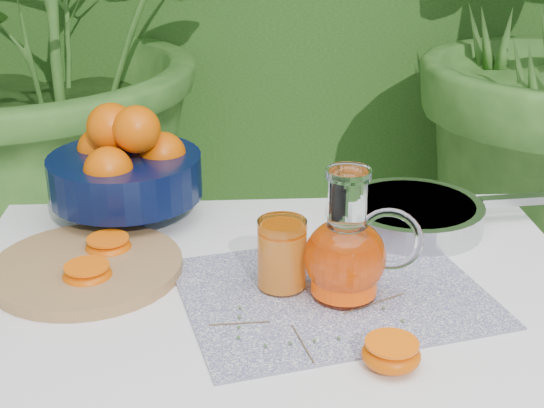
{
  "coord_description": "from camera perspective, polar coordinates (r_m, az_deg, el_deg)",
  "views": [
    {
      "loc": [
        -0.19,
        -1.1,
        1.33
      ],
      "look_at": [
        -0.13,
        -0.04,
        0.88
      ],
      "focal_mm": 50.0,
      "sensor_mm": 36.0,
      "label": 1
    }
  ],
  "objects": [
    {
      "name": "potted_plant_left",
      "position": [
        2.5,
        -18.41,
        13.9
      ],
      "size": [
        2.69,
        2.69,
        1.97
      ],
      "primitive_type": "imported",
      "rotation": [
        0.0,
        0.0,
        0.52
      ],
      "color": "#2F5D1F",
      "rests_on": "ground"
    },
    {
      "name": "white_table",
      "position": [
        1.24,
        0.05,
        -9.38
      ],
      "size": [
        1.0,
        0.7,
        0.75
      ],
      "color": "white",
      "rests_on": "ground"
    },
    {
      "name": "placemat",
      "position": [
        1.18,
        4.59,
        -6.65
      ],
      "size": [
        0.52,
        0.45,
        0.0
      ],
      "primitive_type": "cube",
      "rotation": [
        0.0,
        0.0,
        0.24
      ],
      "color": "#0D104C",
      "rests_on": "white_table"
    },
    {
      "name": "cutting_board",
      "position": [
        1.27,
        -13.76,
        -4.67
      ],
      "size": [
        0.35,
        0.35,
        0.02
      ],
      "primitive_type": "cylinder",
      "rotation": [
        0.0,
        0.0,
        -0.16
      ],
      "color": "#956C43",
      "rests_on": "white_table"
    },
    {
      "name": "fruit_bowl",
      "position": [
        1.42,
        -10.94,
        2.8
      ],
      "size": [
        0.35,
        0.35,
        0.22
      ],
      "color": "black",
      "rests_on": "white_table"
    },
    {
      "name": "juice_pitcher",
      "position": [
        1.14,
        5.66,
        -3.73
      ],
      "size": [
        0.19,
        0.16,
        0.2
      ],
      "color": "white",
      "rests_on": "white_table"
    },
    {
      "name": "juice_tumbler",
      "position": [
        1.16,
        0.75,
        -3.92
      ],
      "size": [
        0.09,
        0.09,
        0.11
      ],
      "color": "white",
      "rests_on": "white_table"
    },
    {
      "name": "saute_pan",
      "position": [
        1.41,
        10.61,
        -0.7
      ],
      "size": [
        0.47,
        0.28,
        0.05
      ],
      "color": "#ADADB1",
      "rests_on": "white_table"
    },
    {
      "name": "orange_halves",
      "position": [
        1.16,
        -6.77,
        -6.27
      ],
      "size": [
        0.53,
        0.44,
        0.04
      ],
      "color": "#D45102",
      "rests_on": "white_table"
    },
    {
      "name": "thyme_sprigs",
      "position": [
        1.1,
        2.85,
        -8.81
      ],
      "size": [
        0.3,
        0.2,
        0.01
      ],
      "color": "brown",
      "rests_on": "white_table"
    }
  ]
}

